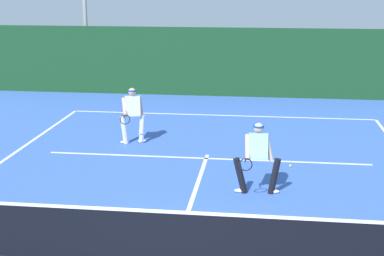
% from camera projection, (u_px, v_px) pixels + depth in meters
% --- Properties ---
extents(court_line_baseline_far, '(10.78, 0.10, 0.01)m').
position_uv_depth(court_line_baseline_far, '(221.00, 115.00, 20.42)').
color(court_line_baseline_far, white).
rests_on(court_line_baseline_far, ground_plane).
extents(court_line_service, '(8.79, 0.10, 0.01)m').
position_uv_depth(court_line_service, '(206.00, 158.00, 15.51)').
color(court_line_service, white).
rests_on(court_line_service, ground_plane).
extents(court_line_centre, '(0.10, 6.40, 0.01)m').
position_uv_depth(court_line_centre, '(193.00, 197.00, 12.76)').
color(court_line_centre, white).
rests_on(court_line_centre, ground_plane).
extents(tennis_net, '(11.81, 0.09, 1.10)m').
position_uv_depth(tennis_net, '(169.00, 238.00, 9.56)').
color(tennis_net, '#1E4723').
rests_on(tennis_net, ground_plane).
extents(player_near, '(1.09, 0.89, 1.65)m').
position_uv_depth(player_near, '(258.00, 155.00, 12.78)').
color(player_near, black).
rests_on(player_near, ground_plane).
extents(player_far, '(0.77, 0.92, 1.67)m').
position_uv_depth(player_far, '(133.00, 113.00, 16.74)').
color(player_far, silver).
rests_on(player_far, ground_plane).
extents(tennis_ball, '(0.07, 0.07, 0.07)m').
position_uv_depth(tennis_ball, '(290.00, 166.00, 14.80)').
color(tennis_ball, '#D1E033').
rests_on(tennis_ball, ground_plane).
extents(back_fence_windscreen, '(23.02, 0.12, 2.83)m').
position_uv_depth(back_fence_windscreen, '(228.00, 62.00, 23.42)').
color(back_fence_windscreen, '#16401F').
rests_on(back_fence_windscreen, ground_plane).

